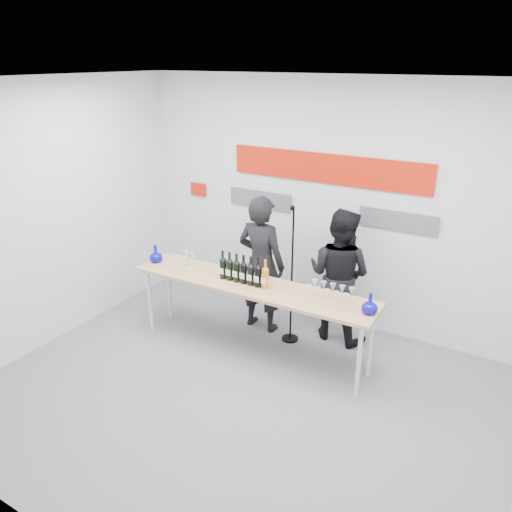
{
  "coord_description": "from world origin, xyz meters",
  "views": [
    {
      "loc": [
        2.26,
        -3.46,
        3.18
      ],
      "look_at": [
        -0.31,
        0.88,
        1.15
      ],
      "focal_mm": 35.0,
      "sensor_mm": 36.0,
      "label": 1
    }
  ],
  "objects_px": {
    "mic_stand": "(291,301)",
    "presenter_right": "(339,275)",
    "tasting_table": "(251,289)",
    "presenter_left": "(261,264)"
  },
  "relations": [
    {
      "from": "mic_stand",
      "to": "presenter_right",
      "type": "bearing_deg",
      "value": 47.55
    },
    {
      "from": "tasting_table",
      "to": "presenter_left",
      "type": "distance_m",
      "value": 0.59
    },
    {
      "from": "presenter_right",
      "to": "tasting_table",
      "type": "bearing_deg",
      "value": 55.21
    },
    {
      "from": "presenter_right",
      "to": "mic_stand",
      "type": "xyz_separation_m",
      "value": [
        -0.43,
        -0.37,
        -0.29
      ]
    },
    {
      "from": "tasting_table",
      "to": "presenter_right",
      "type": "distance_m",
      "value": 1.07
    },
    {
      "from": "presenter_left",
      "to": "mic_stand",
      "type": "xyz_separation_m",
      "value": [
        0.46,
        -0.1,
        -0.34
      ]
    },
    {
      "from": "presenter_left",
      "to": "mic_stand",
      "type": "height_order",
      "value": "presenter_left"
    },
    {
      "from": "presenter_left",
      "to": "presenter_right",
      "type": "xyz_separation_m",
      "value": [
        0.89,
        0.27,
        -0.04
      ]
    },
    {
      "from": "mic_stand",
      "to": "presenter_left",
      "type": "bearing_deg",
      "value": 174.48
    },
    {
      "from": "presenter_left",
      "to": "presenter_right",
      "type": "height_order",
      "value": "presenter_left"
    }
  ]
}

